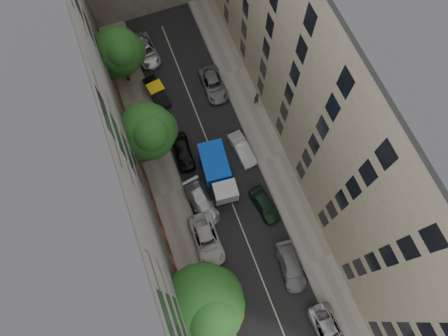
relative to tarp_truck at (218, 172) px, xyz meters
name	(u,v)px	position (x,y,z in m)	size (l,w,h in m)	color
ground	(221,175)	(0.37, 0.14, -1.51)	(120.00, 120.00, 0.00)	#4C4C49
road_surface	(221,175)	(0.37, 0.14, -1.50)	(8.00, 44.00, 0.02)	black
sidewalk_left	(169,193)	(-5.13, 0.14, -1.44)	(3.00, 44.00, 0.15)	gray
sidewalk_right	(271,157)	(5.87, 0.14, -1.44)	(3.00, 44.00, 0.15)	gray
building_left	(80,178)	(-10.63, 0.14, 8.49)	(8.00, 44.00, 20.00)	#4D4A48
building_right	(348,88)	(11.37, 0.14, 8.49)	(8.00, 44.00, 20.00)	#BCAE92
tarp_truck	(218,172)	(0.00, 0.00, 0.00)	(2.87, 6.14, 2.74)	black
car_left_1	(230,298)	(-3.01, -11.26, -0.82)	(1.46, 4.19, 1.38)	#4B120F
car_left_2	(207,240)	(-3.17, -5.68, -0.79)	(2.39, 5.17, 1.44)	silver
car_left_3	(201,202)	(-2.43, -2.06, -0.79)	(2.01, 4.94, 1.43)	#B3B3B8
car_left_4	(183,152)	(-2.43, 3.54, -0.78)	(1.72, 4.28, 1.46)	black
car_left_5	(157,92)	(-2.86, 11.14, -0.83)	(1.44, 4.14, 1.36)	black
car_left_6	(146,51)	(-2.43, 16.74, -0.83)	(2.27, 4.93, 1.37)	#B8B9BE
car_right_0	(329,332)	(3.97, -16.86, -0.83)	(2.26, 4.91, 1.36)	#BBBBC0
car_right_1	(291,267)	(3.17, -10.66, -0.84)	(1.89, 4.64, 1.35)	slate
car_right_2	(265,205)	(3.17, -4.46, -0.83)	(1.61, 4.00, 1.36)	black
car_right_3	(242,149)	(3.28, 1.74, -0.85)	(1.41, 4.05, 1.33)	silver
car_right_4	(213,84)	(3.17, 9.94, -0.84)	(2.24, 4.86, 1.35)	slate
tree_near	(205,306)	(-5.12, -11.38, 5.05)	(6.38, 6.27, 9.82)	#382619
tree_mid	(149,133)	(-4.94, 4.06, 4.35)	(5.44, 5.19, 8.63)	#382619
tree_far	(119,53)	(-5.17, 14.03, 3.33)	(5.28, 5.01, 7.33)	#382619
lamp_post	(193,274)	(-5.26, -8.58, 2.51)	(0.36, 0.36, 6.25)	#195A32
pedestrian	(256,98)	(6.77, 6.51, -0.48)	(0.64, 0.42, 1.76)	black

